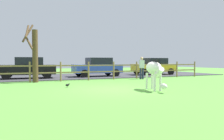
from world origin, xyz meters
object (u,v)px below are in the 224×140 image
Objects in this scene: bare_tree at (34,53)px; parked_car_yellow at (154,66)px; visitor_left_of_tree at (142,67)px; parked_car_black at (28,68)px; crow_on_grass at (67,85)px; parked_car_blue at (98,67)px; zebra at (154,70)px.

parked_car_yellow is (10.89, 3.01, -0.96)m from bare_tree.
visitor_left_of_tree is (7.43, -0.55, -0.90)m from bare_tree.
parked_car_black is (-11.17, -0.13, 0.00)m from parked_car_yellow.
crow_on_grass is 7.47m from parked_car_blue.
visitor_left_of_tree is at bearing -4.22° from bare_tree.
zebra is 0.48× the size of parked_car_blue.
zebra is at bearing -123.87° from parked_car_yellow.
parked_car_blue is (5.20, 2.89, -0.96)m from bare_tree.
visitor_left_of_tree is (2.68, 5.60, -0.02)m from zebra.
crow_on_grass is 6.60m from parked_car_black.
visitor_left_of_tree reaches higher than zebra.
parked_car_yellow is 11.17m from parked_car_black.
crow_on_grass is at bearing -154.32° from visitor_left_of_tree.
parked_car_black is at bearing 119.13° from zebra.
crow_on_grass is 11.57m from parked_car_yellow.
parked_car_yellow reaches higher than crow_on_grass.
parked_car_blue is at bearing -178.75° from parked_car_yellow.
visitor_left_of_tree is at bearing 25.68° from crow_on_grass.
parked_car_black is 2.48× the size of visitor_left_of_tree.
bare_tree is 17.18× the size of crow_on_grass.
parked_car_yellow reaches higher than zebra.
parked_car_blue reaches higher than crow_on_grass.
crow_on_grass is (1.34, -3.48, -1.68)m from bare_tree.
parked_car_yellow is 1.00× the size of parked_car_black.
parked_car_blue is 0.99× the size of parked_car_black.
visitor_left_of_tree is (2.23, -3.43, 0.06)m from parked_car_blue.
zebra is 9.04m from parked_car_blue.
parked_car_blue is (0.45, 9.03, -0.08)m from zebra.
visitor_left_of_tree reaches higher than crow_on_grass.
parked_car_yellow is at bearing 15.45° from bare_tree.
zebra is at bearing -60.87° from parked_car_black.
zebra is 8.99× the size of crow_on_grass.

